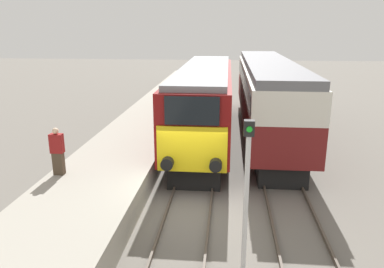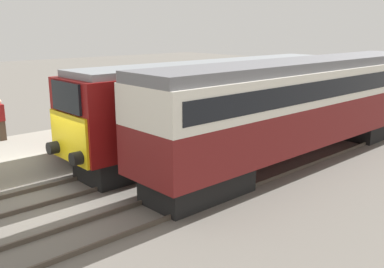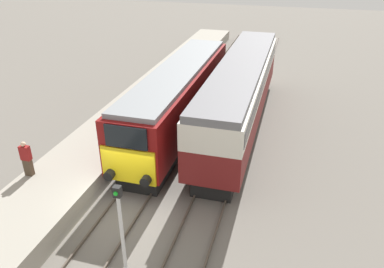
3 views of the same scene
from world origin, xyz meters
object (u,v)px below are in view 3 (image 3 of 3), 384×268
Objects in this scene: passenger_carriage at (241,89)px; signal_post at (121,229)px; locomotive at (179,97)px; person_on_platform at (27,159)px.

passenger_carriage is 4.15× the size of signal_post.
passenger_carriage is at bearing 82.55° from signal_post.
passenger_carriage is 13.12m from signal_post.
locomotive reaches higher than signal_post.
person_on_platform is at bearing -130.28° from passenger_carriage.
locomotive is 3.77m from passenger_carriage.
locomotive reaches higher than person_on_platform.
passenger_carriage reaches higher than locomotive.
locomotive is at bearing 98.48° from signal_post.
person_on_platform is at bearing -120.40° from locomotive.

